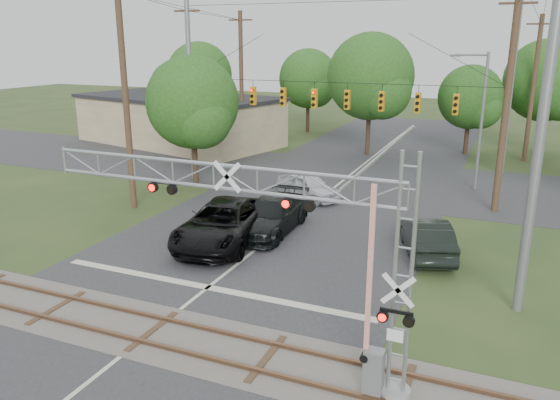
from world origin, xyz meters
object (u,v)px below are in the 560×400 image
at_px(crossing_gantry, 283,234).
at_px(commercial_building, 179,119).
at_px(streetlight, 479,115).
at_px(traffic_signal_span, 345,98).
at_px(sedan_silver, 308,186).
at_px(pickup_black, 223,223).
at_px(car_dark, 271,215).

bearing_deg(crossing_gantry, commercial_building, 127.42).
relative_size(commercial_building, streetlight, 2.38).
height_order(crossing_gantry, traffic_signal_span, traffic_signal_span).
distance_m(crossing_gantry, sedan_silver, 17.86).
relative_size(pickup_black, streetlight, 0.81).
height_order(crossing_gantry, car_dark, crossing_gantry).
height_order(sedan_silver, streetlight, streetlight).
xyz_separation_m(commercial_building, streetlight, (25.63, -6.52, 2.52)).
bearing_deg(sedan_silver, car_dark, -150.50).
bearing_deg(crossing_gantry, traffic_signal_span, 101.68).
distance_m(traffic_signal_span, pickup_black, 11.43).
height_order(traffic_signal_span, car_dark, traffic_signal_span).
distance_m(crossing_gantry, commercial_building, 36.69).
bearing_deg(traffic_signal_span, crossing_gantry, -78.32).
height_order(car_dark, sedan_silver, car_dark).
xyz_separation_m(traffic_signal_span, commercial_building, (-18.47, 10.74, -3.61)).
relative_size(crossing_gantry, pickup_black, 1.61).
height_order(traffic_signal_span, commercial_building, traffic_signal_span).
xyz_separation_m(traffic_signal_span, pickup_black, (-2.61, -10.04, -4.79)).
bearing_deg(commercial_building, streetlight, -0.71).
xyz_separation_m(sedan_silver, streetlight, (8.71, 5.87, 3.91)).
height_order(pickup_black, car_dark, pickup_black).
bearing_deg(streetlight, pickup_black, -124.42).
xyz_separation_m(sedan_silver, commercial_building, (-16.92, 12.39, 1.38)).
bearing_deg(car_dark, crossing_gantry, -65.80).
height_order(traffic_signal_span, sedan_silver, traffic_signal_span).
bearing_deg(sedan_silver, streetlight, -29.51).
distance_m(traffic_signal_span, commercial_building, 21.66).
xyz_separation_m(pickup_black, commercial_building, (-15.85, 20.78, 1.18)).
distance_m(car_dark, streetlight, 15.17).
distance_m(traffic_signal_span, sedan_silver, 5.48).
xyz_separation_m(car_dark, commercial_building, (-17.24, 18.58, 1.28)).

